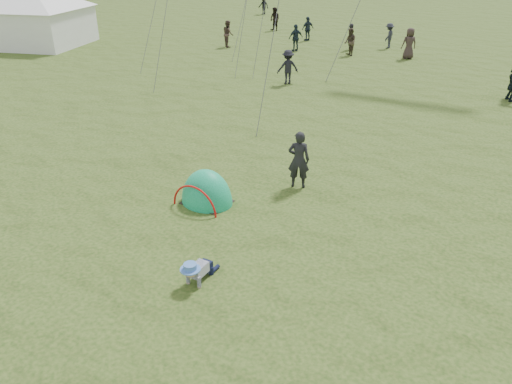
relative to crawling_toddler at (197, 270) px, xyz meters
The scene contains 15 objects.
ground 0.40m from the crawling_toddler, 86.13° to the left, with size 140.00×140.00×0.00m, color #203B11.
crawling_toddler is the anchor object (origin of this frame).
popup_tent 3.55m from the crawling_toddler, 121.07° to the left, with size 1.47×1.21×1.90m, color #008C41.
standing_adult 5.16m from the crawling_toddler, 90.95° to the left, with size 0.61×0.40×1.68m, color black.
event_marquee 29.73m from the crawling_toddler, 146.19° to the left, with size 6.05×6.05×4.16m, color white, non-canonical shape.
crowd_person_1 24.01m from the crawling_toddler, 102.28° to the left, with size 0.80×0.62×1.64m, color #3E3328.
crowd_person_2 24.66m from the crawling_toddler, 110.44° to the left, with size 0.97×0.41×1.66m, color #1D2A35.
crowd_person_3 27.28m from the crawling_toddler, 97.79° to the left, with size 1.03×0.59×1.59m, color #262831.
crowd_person_4 24.37m from the crawling_toddler, 94.04° to the left, with size 0.88×0.57×1.80m, color #352826.
crowd_person_6 25.84m from the crawling_toddler, 102.65° to the left, with size 0.60×0.39×1.65m, color black.
crowd_person_7 32.66m from the crawling_toddler, 114.48° to the left, with size 0.85×0.66×1.75m, color black.
crowd_person_8 28.56m from the crawling_toddler, 109.38° to the left, with size 0.96×0.40×1.63m, color #212C39.
crowd_person_9 16.42m from the crawling_toddler, 109.45° to the left, with size 1.07×0.61×1.65m, color black.
crowd_person_13 25.81m from the crawling_toddler, 120.61° to the left, with size 0.83×0.64×1.70m, color #45332C.
crowd_person_15 42.44m from the crawling_toddler, 116.59° to the left, with size 1.09×0.63×1.69m, color black.
Camera 1 is at (5.18, -7.06, 6.38)m, focal length 35.00 mm.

